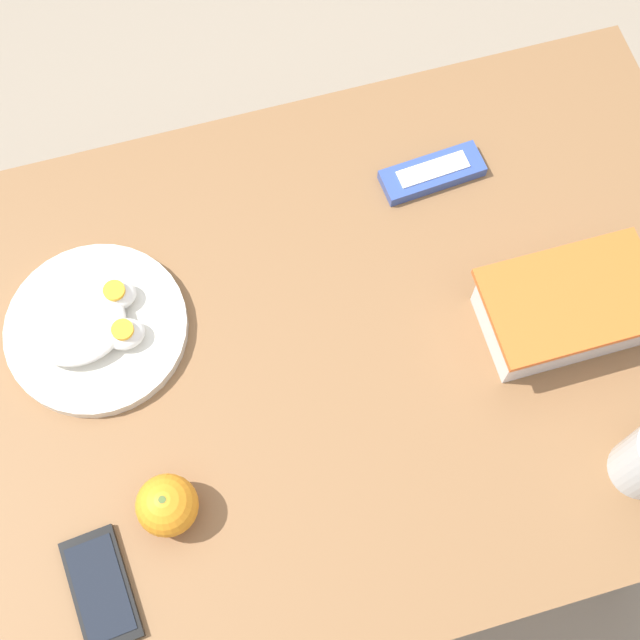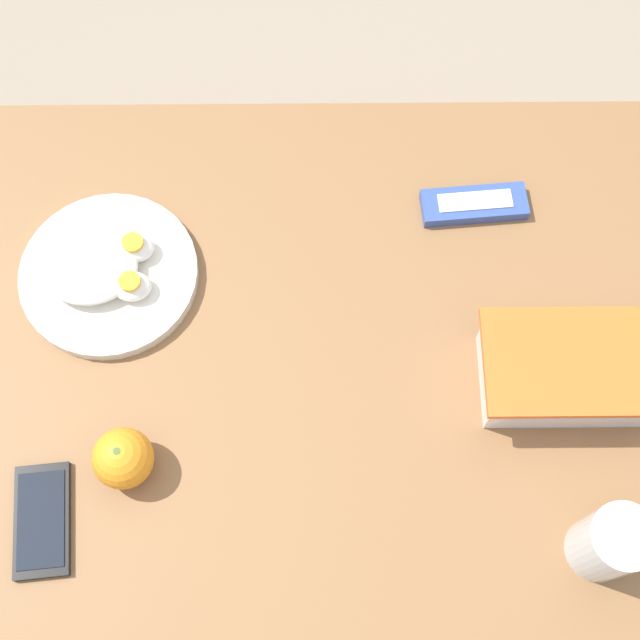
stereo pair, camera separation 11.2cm
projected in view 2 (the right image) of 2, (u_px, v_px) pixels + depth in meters
name	position (u px, v px, depth m)	size (l,w,h in m)	color
ground_plane	(312.00, 474.00, 1.84)	(10.00, 10.00, 0.00)	gray
table	(308.00, 372.00, 1.23)	(1.16, 0.76, 0.75)	brown
food_container	(565.00, 373.00, 1.09)	(0.22, 0.14, 0.08)	white
orange_fruit	(123.00, 458.00, 1.05)	(0.07, 0.07, 0.07)	orange
rice_plate	(105.00, 271.00, 1.16)	(0.23, 0.23, 0.05)	silver
candy_bar	(474.00, 204.00, 1.21)	(0.15, 0.06, 0.02)	#334C9E
cell_phone	(42.00, 520.00, 1.06)	(0.08, 0.14, 0.01)	black
drinking_glass	(610.00, 543.00, 1.00)	(0.08, 0.08, 0.11)	silver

